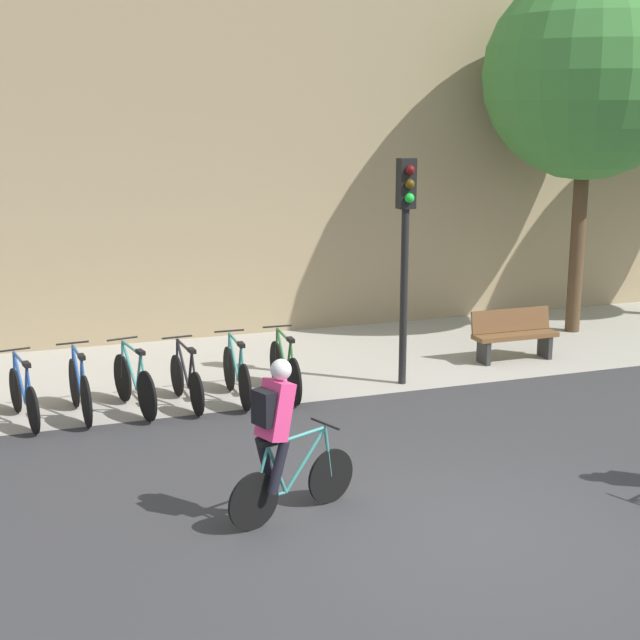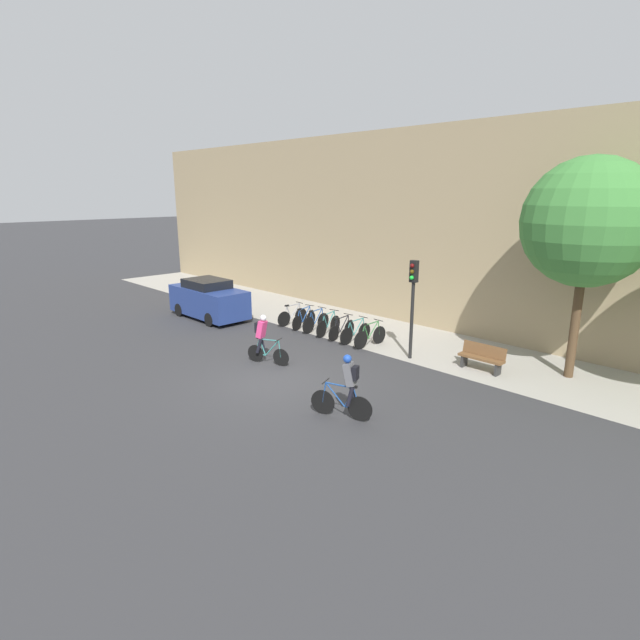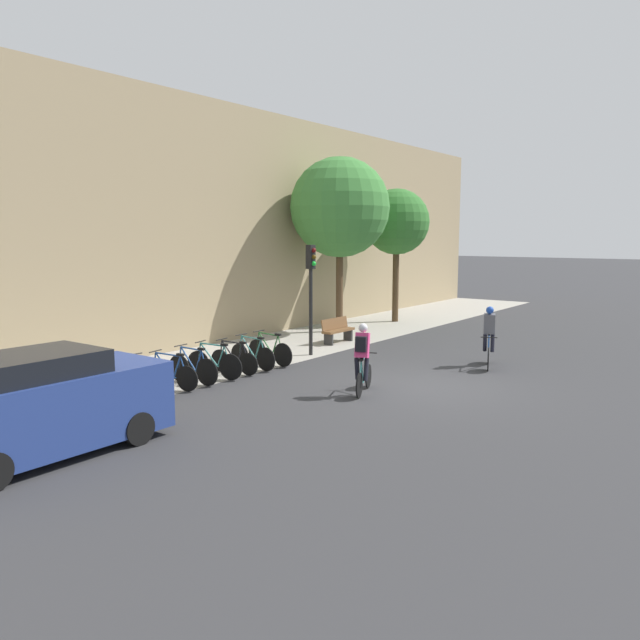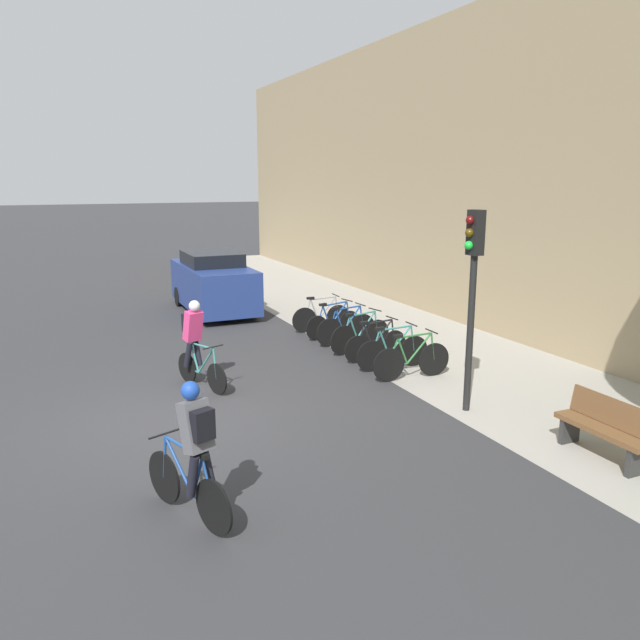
{
  "view_description": "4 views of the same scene",
  "coord_description": "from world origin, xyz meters",
  "px_view_note": "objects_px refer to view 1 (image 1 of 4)",
  "views": [
    {
      "loc": [
        -4.15,
        -7.48,
        4.11
      ],
      "look_at": [
        -0.35,
        3.2,
        1.56
      ],
      "focal_mm": 50.0,
      "sensor_mm": 36.0,
      "label": 1
    },
    {
      "loc": [
        11.59,
        -9.38,
        5.84
      ],
      "look_at": [
        -0.45,
        2.42,
        1.49
      ],
      "focal_mm": 28.0,
      "sensor_mm": 36.0,
      "label": 2
    },
    {
      "loc": [
        -14.09,
        -7.15,
        3.82
      ],
      "look_at": [
        -0.53,
        2.92,
        1.54
      ],
      "focal_mm": 35.0,
      "sensor_mm": 36.0,
      "label": 3
    },
    {
      "loc": [
        10.21,
        -1.76,
        4.05
      ],
      "look_at": [
        -0.3,
        2.92,
        1.43
      ],
      "focal_mm": 35.0,
      "sensor_mm": 36.0,
      "label": 4
    }
  ],
  "objects_px": {
    "parked_bike_5": "(237,374)",
    "parked_bike_3": "(134,383)",
    "parked_bike_1": "(24,395)",
    "parked_bike_2": "(80,388)",
    "traffic_light_pole": "(406,230)",
    "parked_bike_4": "(186,380)",
    "bench": "(514,334)",
    "parked_bike_6": "(285,369)",
    "cyclist_pink": "(280,435)"
  },
  "relations": [
    {
      "from": "parked_bike_5",
      "to": "parked_bike_3",
      "type": "bearing_deg",
      "value": 179.98
    },
    {
      "from": "parked_bike_5",
      "to": "parked_bike_1",
      "type": "bearing_deg",
      "value": -179.99
    },
    {
      "from": "parked_bike_2",
      "to": "traffic_light_pole",
      "type": "relative_size",
      "value": 0.47
    },
    {
      "from": "parked_bike_1",
      "to": "parked_bike_3",
      "type": "xyz_separation_m",
      "value": [
        1.51,
        0.0,
        0.02
      ]
    },
    {
      "from": "parked_bike_5",
      "to": "parked_bike_4",
      "type": "bearing_deg",
      "value": -179.96
    },
    {
      "from": "parked_bike_1",
      "to": "bench",
      "type": "relative_size",
      "value": 1.09
    },
    {
      "from": "parked_bike_3",
      "to": "parked_bike_6",
      "type": "relative_size",
      "value": 0.98
    },
    {
      "from": "parked_bike_4",
      "to": "parked_bike_6",
      "type": "height_order",
      "value": "parked_bike_6"
    },
    {
      "from": "parked_bike_2",
      "to": "parked_bike_6",
      "type": "xyz_separation_m",
      "value": [
        3.03,
        -0.0,
        -0.0
      ]
    },
    {
      "from": "cyclist_pink",
      "to": "parked_bike_6",
      "type": "relative_size",
      "value": 0.99
    },
    {
      "from": "cyclist_pink",
      "to": "parked_bike_5",
      "type": "xyz_separation_m",
      "value": [
        0.6,
        4.15,
        -0.54
      ]
    },
    {
      "from": "parked_bike_1",
      "to": "parked_bike_2",
      "type": "distance_m",
      "value": 0.76
    },
    {
      "from": "parked_bike_2",
      "to": "traffic_light_pole",
      "type": "height_order",
      "value": "traffic_light_pole"
    },
    {
      "from": "bench",
      "to": "parked_bike_2",
      "type": "bearing_deg",
      "value": -175.43
    },
    {
      "from": "cyclist_pink",
      "to": "parked_bike_4",
      "type": "distance_m",
      "value": 4.19
    },
    {
      "from": "parked_bike_1",
      "to": "parked_bike_4",
      "type": "xyz_separation_m",
      "value": [
        2.27,
        -0.0,
        -0.0
      ]
    },
    {
      "from": "parked_bike_3",
      "to": "parked_bike_6",
      "type": "bearing_deg",
      "value": -0.01
    },
    {
      "from": "parked_bike_1",
      "to": "traffic_light_pole",
      "type": "relative_size",
      "value": 0.47
    },
    {
      "from": "parked_bike_5",
      "to": "bench",
      "type": "distance_m",
      "value": 5.15
    },
    {
      "from": "parked_bike_1",
      "to": "traffic_light_pole",
      "type": "height_order",
      "value": "traffic_light_pole"
    },
    {
      "from": "parked_bike_1",
      "to": "parked_bike_5",
      "type": "relative_size",
      "value": 0.96
    },
    {
      "from": "parked_bike_4",
      "to": "bench",
      "type": "xyz_separation_m",
      "value": [
        5.88,
        0.59,
        0.08
      ]
    },
    {
      "from": "bench",
      "to": "parked_bike_1",
      "type": "bearing_deg",
      "value": -175.84
    },
    {
      "from": "traffic_light_pole",
      "to": "parked_bike_6",
      "type": "bearing_deg",
      "value": 177.82
    },
    {
      "from": "cyclist_pink",
      "to": "parked_bike_5",
      "type": "height_order",
      "value": "cyclist_pink"
    },
    {
      "from": "parked_bike_2",
      "to": "parked_bike_4",
      "type": "height_order",
      "value": "parked_bike_2"
    },
    {
      "from": "traffic_light_pole",
      "to": "bench",
      "type": "height_order",
      "value": "traffic_light_pole"
    },
    {
      "from": "parked_bike_3",
      "to": "parked_bike_5",
      "type": "bearing_deg",
      "value": -0.02
    },
    {
      "from": "cyclist_pink",
      "to": "parked_bike_3",
      "type": "height_order",
      "value": "cyclist_pink"
    },
    {
      "from": "parked_bike_4",
      "to": "traffic_light_pole",
      "type": "bearing_deg",
      "value": -1.21
    },
    {
      "from": "parked_bike_3",
      "to": "parked_bike_4",
      "type": "height_order",
      "value": "parked_bike_3"
    },
    {
      "from": "parked_bike_4",
      "to": "parked_bike_1",
      "type": "bearing_deg",
      "value": 180.0
    },
    {
      "from": "cyclist_pink",
      "to": "parked_bike_6",
      "type": "height_order",
      "value": "cyclist_pink"
    },
    {
      "from": "parked_bike_6",
      "to": "parked_bike_3",
      "type": "bearing_deg",
      "value": 179.99
    },
    {
      "from": "parked_bike_2",
      "to": "parked_bike_3",
      "type": "bearing_deg",
      "value": -0.06
    },
    {
      "from": "parked_bike_1",
      "to": "parked_bike_3",
      "type": "relative_size",
      "value": 0.96
    },
    {
      "from": "parked_bike_4",
      "to": "parked_bike_5",
      "type": "distance_m",
      "value": 0.76
    },
    {
      "from": "parked_bike_1",
      "to": "bench",
      "type": "height_order",
      "value": "parked_bike_1"
    },
    {
      "from": "parked_bike_1",
      "to": "parked_bike_5",
      "type": "xyz_separation_m",
      "value": [
        3.03,
        0.0,
        0.01
      ]
    },
    {
      "from": "parked_bike_1",
      "to": "traffic_light_pole",
      "type": "distance_m",
      "value": 6.08
    },
    {
      "from": "cyclist_pink",
      "to": "traffic_light_pole",
      "type": "distance_m",
      "value": 5.46
    },
    {
      "from": "parked_bike_2",
      "to": "parked_bike_4",
      "type": "distance_m",
      "value": 1.52
    },
    {
      "from": "parked_bike_5",
      "to": "parked_bike_6",
      "type": "height_order",
      "value": "parked_bike_6"
    },
    {
      "from": "parked_bike_3",
      "to": "traffic_light_pole",
      "type": "relative_size",
      "value": 0.49
    },
    {
      "from": "parked_bike_3",
      "to": "traffic_light_pole",
      "type": "bearing_deg",
      "value": -1.01
    },
    {
      "from": "cyclist_pink",
      "to": "parked_bike_1",
      "type": "bearing_deg",
      "value": 120.32
    },
    {
      "from": "parked_bike_1",
      "to": "parked_bike_4",
      "type": "relative_size",
      "value": 1.01
    },
    {
      "from": "parked_bike_4",
      "to": "parked_bike_6",
      "type": "bearing_deg",
      "value": 0.03
    },
    {
      "from": "parked_bike_2",
      "to": "parked_bike_5",
      "type": "height_order",
      "value": "parked_bike_2"
    },
    {
      "from": "parked_bike_4",
      "to": "parked_bike_5",
      "type": "bearing_deg",
      "value": 0.04
    }
  ]
}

